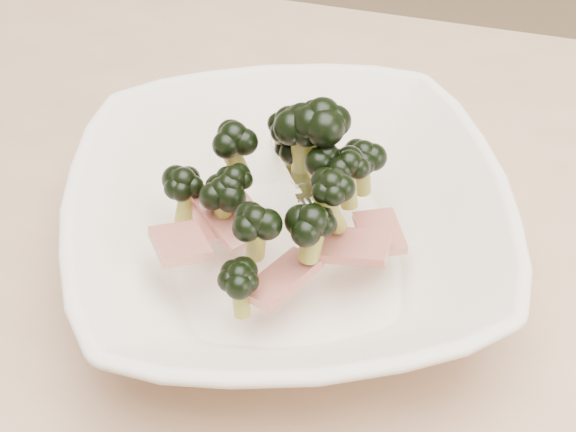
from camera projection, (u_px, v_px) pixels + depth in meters
The scene contains 2 objects.
dining_table at pixel (418, 402), 0.63m from camera, with size 1.20×0.80×0.75m.
broccoli_dish at pixel (288, 224), 0.57m from camera, with size 0.40×0.40×0.13m.
Camera 1 is at (-0.01, -0.36, 1.19)m, focal length 50.00 mm.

